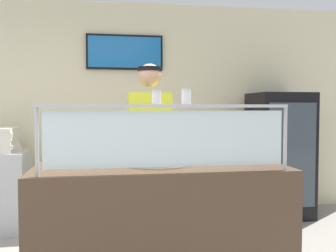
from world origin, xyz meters
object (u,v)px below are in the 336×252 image
at_px(pepper_flake_shaker, 186,98).
at_px(worker_figure, 150,148).
at_px(drink_fridge, 280,155).
at_px(parmesan_shaker, 156,98).
at_px(pizza_server, 163,160).
at_px(pizza_tray, 157,162).

distance_m(pepper_flake_shaker, worker_figure, 1.11).
bearing_deg(worker_figure, drink_fridge, 31.30).
relative_size(pepper_flake_shaker, worker_figure, 0.06).
bearing_deg(pepper_flake_shaker, parmesan_shaker, 180.00).
bearing_deg(drink_fridge, pizza_server, -135.08).
distance_m(pizza_server, drink_fridge, 2.48).
bearing_deg(pizza_server, pepper_flake_shaker, -84.02).
height_order(worker_figure, drink_fridge, worker_figure).
height_order(pizza_tray, parmesan_shaker, parmesan_shaker).
bearing_deg(worker_figure, pizza_tray, -92.09).
bearing_deg(pepper_flake_shaker, pizza_server, 106.09).
height_order(parmesan_shaker, drink_fridge, drink_fridge).
relative_size(pizza_server, parmesan_shaker, 3.13).
bearing_deg(drink_fridge, pizza_tray, -136.01).
relative_size(parmesan_shaker, worker_figure, 0.05).
relative_size(pizza_server, drink_fridge, 0.18).
bearing_deg(pizza_tray, worker_figure, 87.91).
bearing_deg(pizza_tray, parmesan_shaker, -98.56).
relative_size(parmesan_shaker, drink_fridge, 0.06).
xyz_separation_m(pizza_tray, pizza_server, (0.04, -0.02, 0.02)).
distance_m(parmesan_shaker, pepper_flake_shaker, 0.19).
height_order(pizza_tray, pepper_flake_shaker, pepper_flake_shaker).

